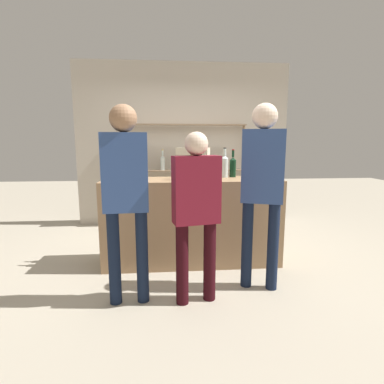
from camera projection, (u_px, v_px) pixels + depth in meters
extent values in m
plane|color=#B2A893|center=(192.00, 262.00, 3.69)|extent=(16.00, 16.00, 0.00)
cube|color=#997551|center=(192.00, 221.00, 3.61)|extent=(2.09, 0.55, 1.03)
cube|color=#B2A899|center=(183.00, 145.00, 5.30)|extent=(3.69, 0.12, 2.80)
cylinder|color=#897056|center=(123.00, 176.00, 5.13)|extent=(0.05, 0.05, 1.76)
cylinder|color=#897056|center=(243.00, 175.00, 5.30)|extent=(0.05, 0.05, 1.76)
cube|color=#897056|center=(184.00, 125.00, 5.07)|extent=(2.14, 0.18, 0.02)
cube|color=#897056|center=(184.00, 171.00, 5.20)|extent=(2.14, 0.18, 0.02)
cylinder|color=black|center=(141.00, 165.00, 5.12)|extent=(0.08, 0.08, 0.19)
cone|color=black|center=(141.00, 158.00, 5.10)|extent=(0.08, 0.08, 0.03)
cylinder|color=black|center=(141.00, 154.00, 5.09)|extent=(0.03, 0.03, 0.08)
cylinder|color=maroon|center=(141.00, 152.00, 5.08)|extent=(0.03, 0.03, 0.01)
cylinder|color=silver|center=(163.00, 164.00, 5.15)|extent=(0.08, 0.08, 0.22)
cone|color=silver|center=(163.00, 157.00, 5.13)|extent=(0.08, 0.08, 0.04)
cylinder|color=silver|center=(163.00, 153.00, 5.12)|extent=(0.03, 0.03, 0.09)
cylinder|color=gold|center=(163.00, 150.00, 5.11)|extent=(0.03, 0.03, 0.01)
cylinder|color=brown|center=(184.00, 165.00, 5.18)|extent=(0.07, 0.07, 0.19)
cone|color=brown|center=(184.00, 158.00, 5.16)|extent=(0.07, 0.07, 0.03)
cylinder|color=brown|center=(184.00, 155.00, 5.15)|extent=(0.03, 0.03, 0.07)
cylinder|color=gold|center=(184.00, 153.00, 5.15)|extent=(0.03, 0.03, 0.01)
cylinder|color=#0F1956|center=(205.00, 164.00, 5.21)|extent=(0.07, 0.07, 0.21)
cone|color=#0F1956|center=(205.00, 157.00, 5.19)|extent=(0.07, 0.07, 0.03)
cylinder|color=#0F1956|center=(205.00, 153.00, 5.18)|extent=(0.03, 0.03, 0.08)
cylinder|color=#232328|center=(205.00, 151.00, 5.17)|extent=(0.03, 0.03, 0.01)
cylinder|color=silver|center=(225.00, 164.00, 5.24)|extent=(0.08, 0.08, 0.20)
cone|color=silver|center=(225.00, 157.00, 5.22)|extent=(0.08, 0.08, 0.04)
cylinder|color=silver|center=(225.00, 154.00, 5.21)|extent=(0.03, 0.03, 0.09)
cylinder|color=gold|center=(225.00, 151.00, 5.20)|extent=(0.03, 0.03, 0.01)
cylinder|color=brown|center=(192.00, 169.00, 3.56)|extent=(0.07, 0.07, 0.23)
cone|color=brown|center=(192.00, 157.00, 3.54)|extent=(0.07, 0.07, 0.03)
cylinder|color=brown|center=(192.00, 152.00, 3.52)|extent=(0.03, 0.03, 0.10)
cylinder|color=black|center=(192.00, 147.00, 3.52)|extent=(0.03, 0.03, 0.01)
cylinder|color=black|center=(109.00, 172.00, 3.38)|extent=(0.07, 0.07, 0.19)
cone|color=black|center=(109.00, 163.00, 3.36)|extent=(0.07, 0.07, 0.03)
cylinder|color=black|center=(109.00, 157.00, 3.35)|extent=(0.03, 0.03, 0.10)
cylinder|color=gold|center=(109.00, 152.00, 3.34)|extent=(0.03, 0.03, 0.01)
cylinder|color=black|center=(201.00, 171.00, 3.48)|extent=(0.07, 0.07, 0.19)
cone|color=black|center=(201.00, 162.00, 3.46)|extent=(0.07, 0.07, 0.03)
cylinder|color=black|center=(201.00, 157.00, 3.45)|extent=(0.03, 0.03, 0.09)
cylinder|color=gold|center=(201.00, 152.00, 3.45)|extent=(0.03, 0.03, 0.01)
cylinder|color=black|center=(233.00, 169.00, 3.72)|extent=(0.08, 0.08, 0.21)
cone|color=black|center=(233.00, 159.00, 3.70)|extent=(0.08, 0.08, 0.04)
cylinder|color=black|center=(233.00, 154.00, 3.69)|extent=(0.03, 0.03, 0.09)
cylinder|color=maroon|center=(233.00, 150.00, 3.68)|extent=(0.03, 0.03, 0.01)
cylinder|color=silver|center=(225.00, 168.00, 3.69)|extent=(0.09, 0.09, 0.23)
cone|color=silver|center=(225.00, 157.00, 3.67)|extent=(0.09, 0.09, 0.04)
cylinder|color=silver|center=(225.00, 152.00, 3.66)|extent=(0.03, 0.03, 0.08)
cylinder|color=black|center=(225.00, 148.00, 3.65)|extent=(0.03, 0.03, 0.01)
cylinder|color=silver|center=(112.00, 172.00, 3.49)|extent=(0.07, 0.07, 0.18)
cone|color=silver|center=(111.00, 162.00, 3.48)|extent=(0.07, 0.07, 0.03)
cylinder|color=silver|center=(111.00, 157.00, 3.47)|extent=(0.03, 0.03, 0.08)
cylinder|color=gold|center=(111.00, 153.00, 3.46)|extent=(0.03, 0.03, 0.01)
cylinder|color=silver|center=(174.00, 180.00, 3.45)|extent=(0.06, 0.06, 0.00)
cylinder|color=silver|center=(174.00, 176.00, 3.44)|extent=(0.01, 0.01, 0.09)
cone|color=silver|center=(174.00, 168.00, 3.42)|extent=(0.08, 0.08, 0.08)
cylinder|color=black|center=(210.00, 261.00, 2.76)|extent=(0.11, 0.11, 0.75)
cylinder|color=black|center=(182.00, 264.00, 2.69)|extent=(0.11, 0.11, 0.75)
cube|color=maroon|center=(196.00, 190.00, 2.61)|extent=(0.43, 0.26, 0.59)
sphere|color=beige|center=(196.00, 144.00, 2.54)|extent=(0.20, 0.20, 0.20)
cylinder|color=#575347|center=(183.00, 214.00, 4.50)|extent=(0.13, 0.13, 0.77)
cylinder|color=#575347|center=(203.00, 215.00, 4.43)|extent=(0.13, 0.13, 0.77)
cube|color=beige|center=(193.00, 169.00, 4.35)|extent=(0.50, 0.34, 0.61)
sphere|color=tan|center=(193.00, 140.00, 4.29)|extent=(0.21, 0.21, 0.21)
cylinder|color=#121C33|center=(273.00, 247.00, 2.95)|extent=(0.11, 0.11, 0.88)
cylinder|color=#121C33|center=(247.00, 245.00, 3.01)|extent=(0.11, 0.11, 0.88)
cube|color=navy|center=(263.00, 166.00, 2.85)|extent=(0.43, 0.29, 0.70)
sphere|color=beige|center=(265.00, 116.00, 2.77)|extent=(0.24, 0.24, 0.24)
cylinder|color=#121C33|center=(142.00, 257.00, 2.72)|extent=(0.11, 0.11, 0.86)
cylinder|color=#121C33|center=(114.00, 258.00, 2.68)|extent=(0.11, 0.11, 0.86)
cube|color=navy|center=(125.00, 173.00, 2.57)|extent=(0.40, 0.19, 0.68)
sphere|color=#936B4C|center=(123.00, 118.00, 2.50)|extent=(0.23, 0.23, 0.23)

